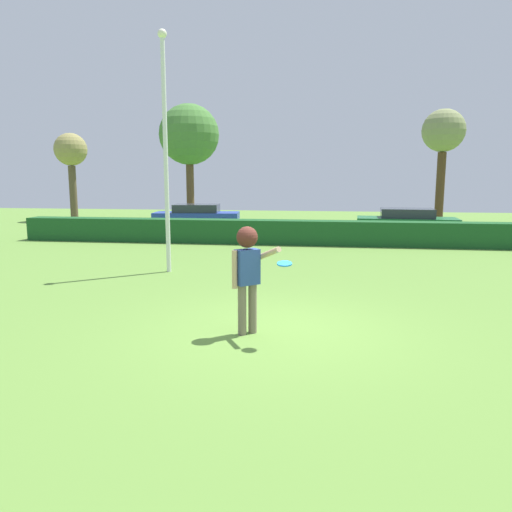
# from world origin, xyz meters

# --- Properties ---
(ground_plane) EXTENTS (60.00, 60.00, 0.00)m
(ground_plane) POSITION_xyz_m (0.00, 0.00, 0.00)
(ground_plane) COLOR olive
(person) EXTENTS (0.82, 0.53, 1.79)m
(person) POSITION_xyz_m (-0.43, -0.25, 1.15)
(person) COLOR #766957
(person) RESTS_ON ground
(frisbee) EXTENTS (0.23, 0.23, 0.06)m
(frisbee) POSITION_xyz_m (0.20, -0.63, 1.27)
(frisbee) COLOR #268CE5
(lamppost) EXTENTS (0.24, 0.24, 6.33)m
(lamppost) POSITION_xyz_m (-3.45, 4.76, 3.48)
(lamppost) COLOR silver
(lamppost) RESTS_ON ground
(hedge_row) EXTENTS (22.77, 0.90, 0.93)m
(hedge_row) POSITION_xyz_m (0.00, 10.84, 0.47)
(hedge_row) COLOR #1A4D22
(hedge_row) RESTS_ON ground
(parked_car_blue) EXTENTS (4.36, 2.17, 1.25)m
(parked_car_blue) POSITION_xyz_m (-5.62, 15.75, 0.69)
(parked_car_blue) COLOR #263FA5
(parked_car_blue) RESTS_ON ground
(parked_car_green) EXTENTS (4.30, 2.03, 1.25)m
(parked_car_green) POSITION_xyz_m (4.28, 13.80, 0.69)
(parked_car_green) COLOR #1E6633
(parked_car_green) RESTS_ON ground
(willow_tree) EXTENTS (3.33, 3.33, 6.60)m
(willow_tree) POSITION_xyz_m (-6.82, 18.88, 4.87)
(willow_tree) COLOR brown
(willow_tree) RESTS_ON ground
(maple_tree) EXTENTS (1.92, 1.92, 5.18)m
(maple_tree) POSITION_xyz_m (-14.34, 19.67, 4.02)
(maple_tree) COLOR brown
(maple_tree) RESTS_ON ground
(bare_elm_tree) EXTENTS (2.18, 2.18, 6.06)m
(bare_elm_tree) POSITION_xyz_m (6.71, 18.90, 4.77)
(bare_elm_tree) COLOR #4F3620
(bare_elm_tree) RESTS_ON ground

